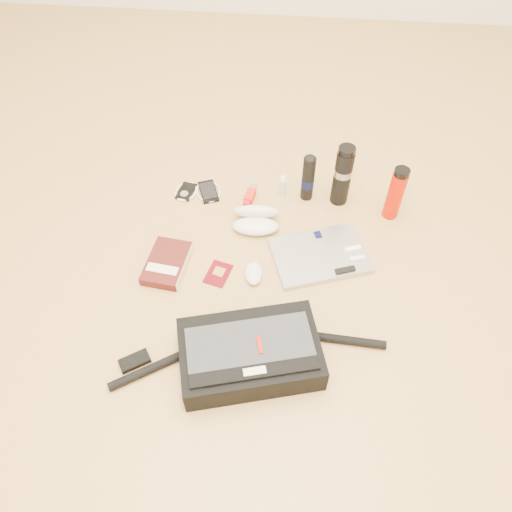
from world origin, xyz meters
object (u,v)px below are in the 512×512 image
Objects in this scene: messenger_bag at (249,354)px; thermos_red at (396,194)px; thermos_black at (343,175)px; book at (167,263)px; laptop at (320,255)px.

thermos_red is at bearing 39.94° from messenger_bag.
book is at bearing -147.11° from thermos_black.
book is at bearing 170.64° from laptop.
messenger_bag is 2.15× the size of laptop.
thermos_red is at bearing 29.43° from book.
messenger_bag is 3.66× the size of thermos_red.
book is at bearing 118.85° from messenger_bag.
messenger_bag is 0.85m from thermos_red.
thermos_red is at bearing -17.16° from thermos_black.
thermos_black reaches higher than laptop.
laptop is 1.70× the size of thermos_red.
thermos_black is at bearing 162.84° from thermos_red.
thermos_black is at bearing 39.91° from book.
messenger_bag is at bearing -110.71° from thermos_black.
laptop is at bearing 49.34° from messenger_bag.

